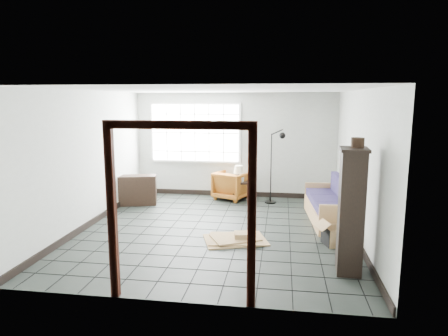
% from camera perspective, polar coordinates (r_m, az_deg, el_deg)
% --- Properties ---
extents(ground, '(5.50, 5.50, 0.00)m').
position_cam_1_polar(ground, '(7.62, -0.98, -8.84)').
color(ground, black).
rests_on(ground, ground).
extents(room_shell, '(5.02, 5.52, 2.61)m').
position_cam_1_polar(room_shell, '(7.29, -0.98, 3.84)').
color(room_shell, '#AFB3AB').
rests_on(room_shell, ground).
extents(window_panel, '(2.32, 0.08, 1.52)m').
position_cam_1_polar(window_panel, '(10.10, -4.14, 5.03)').
color(window_panel, silver).
rests_on(window_panel, ground).
extents(doorway_trim, '(1.80, 0.08, 2.20)m').
position_cam_1_polar(doorway_trim, '(4.70, -6.36, -3.26)').
color(doorway_trim, '#33120B').
rests_on(doorway_trim, ground).
extents(futon_sofa, '(0.89, 2.01, 0.87)m').
position_cam_1_polar(futon_sofa, '(8.35, 15.25, -5.27)').
color(futon_sofa, '#AC7F4D').
rests_on(futon_sofa, ground).
extents(armchair, '(0.95, 0.93, 0.76)m').
position_cam_1_polar(armchair, '(9.82, 1.11, -2.29)').
color(armchair, '#904515').
rests_on(armchair, ground).
extents(side_table, '(0.54, 0.54, 0.48)m').
position_cam_1_polar(side_table, '(9.71, 2.25, -2.33)').
color(side_table, black).
rests_on(side_table, ground).
extents(table_lamp, '(0.31, 0.31, 0.37)m').
position_cam_1_polar(table_lamp, '(9.64, 2.12, -0.32)').
color(table_lamp, black).
rests_on(table_lamp, side_table).
extents(projector, '(0.33, 0.28, 0.11)m').
position_cam_1_polar(projector, '(9.67, 2.02, -1.54)').
color(projector, silver).
rests_on(projector, side_table).
extents(floor_lamp, '(0.46, 0.33, 1.76)m').
position_cam_1_polar(floor_lamp, '(9.36, 7.46, 0.53)').
color(floor_lamp, black).
rests_on(floor_lamp, ground).
extents(console_shelf, '(0.95, 0.56, 0.69)m').
position_cam_1_polar(console_shelf, '(9.52, -12.34, -3.10)').
color(console_shelf, black).
rests_on(console_shelf, ground).
extents(tall_shelf, '(0.41, 0.51, 1.79)m').
position_cam_1_polar(tall_shelf, '(5.87, 17.70, -5.78)').
color(tall_shelf, black).
rests_on(tall_shelf, ground).
extents(pot, '(0.24, 0.24, 0.13)m').
position_cam_1_polar(pot, '(5.74, 18.55, 3.46)').
color(pot, black).
rests_on(pot, tall_shelf).
extents(open_box, '(0.81, 0.56, 0.42)m').
position_cam_1_polar(open_box, '(7.13, 15.96, -9.29)').
color(open_box, '#9B7D4A').
rests_on(open_box, ground).
extents(cardboard_pile, '(1.23, 1.04, 0.15)m').
position_cam_1_polar(cardboard_pile, '(7.07, 1.80, -10.03)').
color(cardboard_pile, '#9B7D4A').
rests_on(cardboard_pile, ground).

